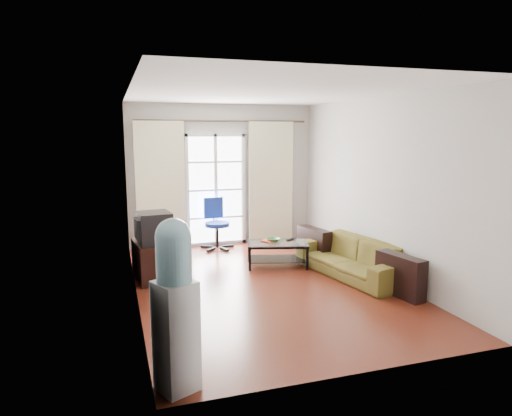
{
  "coord_description": "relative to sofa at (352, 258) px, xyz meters",
  "views": [
    {
      "loc": [
        -2.05,
        -5.98,
        2.17
      ],
      "look_at": [
        -0.03,
        0.35,
        1.06
      ],
      "focal_mm": 32.0,
      "sensor_mm": 36.0,
      "label": 1
    }
  ],
  "objects": [
    {
      "name": "crt_tv",
      "position": [
        -2.89,
        0.69,
        0.51
      ],
      "size": [
        0.55,
        0.54,
        0.46
      ],
      "rotation": [
        0.0,
        0.0,
        0.11
      ],
      "color": "black",
      "rests_on": "tv_stand"
    },
    {
      "name": "floor",
      "position": [
        -1.38,
        0.02,
        -0.28
      ],
      "size": [
        5.2,
        5.2,
        0.0
      ],
      "primitive_type": "plane",
      "color": "maroon",
      "rests_on": "ground"
    },
    {
      "name": "curtain_right",
      "position": [
        -0.43,
        2.5,
        0.92
      ],
      "size": [
        0.9,
        0.07,
        2.35
      ],
      "primitive_type": "cube",
      "color": "beige",
      "rests_on": "curtain_rod"
    },
    {
      "name": "wall_left",
      "position": [
        -3.18,
        0.02,
        1.07
      ],
      "size": [
        0.02,
        5.2,
        2.7
      ],
      "primitive_type": "cube",
      "color": "beige",
      "rests_on": "floor"
    },
    {
      "name": "remote",
      "position": [
        -0.64,
        0.93,
        0.12
      ],
      "size": [
        0.16,
        0.13,
        0.02
      ],
      "primitive_type": "cube",
      "rotation": [
        0.0,
        0.0,
        0.59
      ],
      "color": "black",
      "rests_on": "coffee_table"
    },
    {
      "name": "water_cooler",
      "position": [
        -2.98,
        -2.33,
        0.5
      ],
      "size": [
        0.4,
        0.4,
        1.49
      ],
      "rotation": [
        0.0,
        0.0,
        0.42
      ],
      "color": "silver",
      "rests_on": "floor"
    },
    {
      "name": "curtain_left",
      "position": [
        -2.58,
        2.5,
        0.92
      ],
      "size": [
        0.9,
        0.07,
        2.35
      ],
      "primitive_type": "cube",
      "color": "beige",
      "rests_on": "curtain_rod"
    },
    {
      "name": "french_door",
      "position": [
        -1.53,
        2.56,
        0.79
      ],
      "size": [
        1.16,
        0.06,
        2.15
      ],
      "color": "white",
      "rests_on": "wall_back"
    },
    {
      "name": "ceiling",
      "position": [
        -1.38,
        0.02,
        2.42
      ],
      "size": [
        5.2,
        5.2,
        0.0
      ],
      "primitive_type": "plane",
      "rotation": [
        3.14,
        0.0,
        0.0
      ],
      "color": "white",
      "rests_on": "wall_back"
    },
    {
      "name": "task_chair",
      "position": [
        -1.6,
        2.25,
        -0.0
      ],
      "size": [
        0.72,
        0.72,
        0.95
      ],
      "rotation": [
        0.0,
        0.0,
        0.11
      ],
      "color": "black",
      "rests_on": "floor"
    },
    {
      "name": "sofa",
      "position": [
        0.0,
        0.0,
        0.0
      ],
      "size": [
        2.22,
        1.49,
        0.57
      ],
      "primitive_type": "imported",
      "rotation": [
        0.0,
        0.0,
        -1.38
      ],
      "color": "brown",
      "rests_on": "floor"
    },
    {
      "name": "wall_right",
      "position": [
        0.42,
        0.02,
        1.07
      ],
      "size": [
        0.02,
        5.2,
        2.7
      ],
      "primitive_type": "cube",
      "color": "beige",
      "rests_on": "floor"
    },
    {
      "name": "book",
      "position": [
        -1.09,
        0.89,
        0.12
      ],
      "size": [
        0.36,
        0.37,
        0.02
      ],
      "primitive_type": "imported",
      "rotation": [
        0.0,
        0.0,
        0.55
      ],
      "color": "#A52714",
      "rests_on": "coffee_table"
    },
    {
      "name": "wall_back",
      "position": [
        -1.38,
        2.62,
        1.07
      ],
      "size": [
        3.6,
        0.02,
        2.7
      ],
      "primitive_type": "cube",
      "color": "beige",
      "rests_on": "floor"
    },
    {
      "name": "wall_front",
      "position": [
        -1.38,
        -2.58,
        1.07
      ],
      "size": [
        3.6,
        0.02,
        2.7
      ],
      "primitive_type": "cube",
      "color": "beige",
      "rests_on": "floor"
    },
    {
      "name": "curtain_rod",
      "position": [
        -1.38,
        2.52,
        2.1
      ],
      "size": [
        3.3,
        0.04,
        0.04
      ],
      "primitive_type": "cylinder",
      "rotation": [
        0.0,
        1.57,
        0.0
      ],
      "color": "#4C3F2D",
      "rests_on": "wall_back"
    },
    {
      "name": "radiator",
      "position": [
        -0.58,
        2.52,
        0.05
      ],
      "size": [
        0.64,
        0.12,
        0.64
      ],
      "primitive_type": "cube",
      "color": "gray",
      "rests_on": "floor"
    },
    {
      "name": "tv_stand",
      "position": [
        -2.89,
        0.76,
        0.0
      ],
      "size": [
        0.61,
        0.83,
        0.57
      ],
      "primitive_type": "cube",
      "rotation": [
        0.0,
        0.0,
        0.12
      ],
      "color": "black",
      "rests_on": "floor"
    },
    {
      "name": "coffee_table",
      "position": [
        -0.91,
        0.83,
        -0.03
      ],
      "size": [
        1.09,
        0.79,
        0.4
      ],
      "rotation": [
        0.0,
        0.0,
        -0.27
      ],
      "color": "silver",
      "rests_on": "floor"
    },
    {
      "name": "bowl",
      "position": [
        -0.94,
        0.93,
        0.14
      ],
      "size": [
        0.3,
        0.3,
        0.05
      ],
      "primitive_type": "imported",
      "rotation": [
        0.0,
        0.0,
        0.2
      ],
      "color": "#308546",
      "rests_on": "coffee_table"
    }
  ]
}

